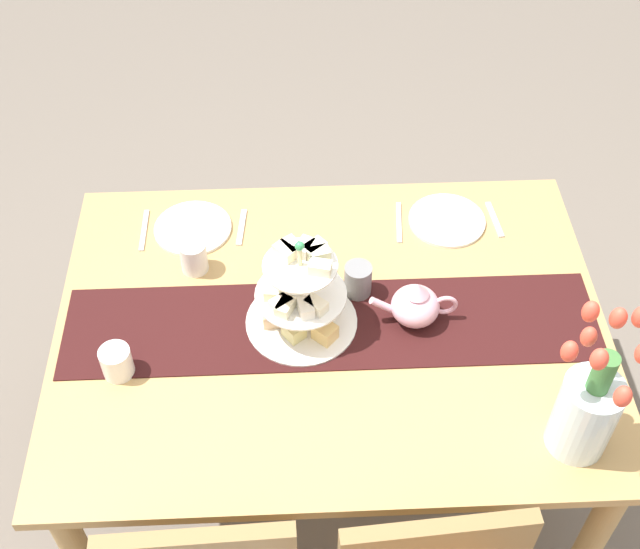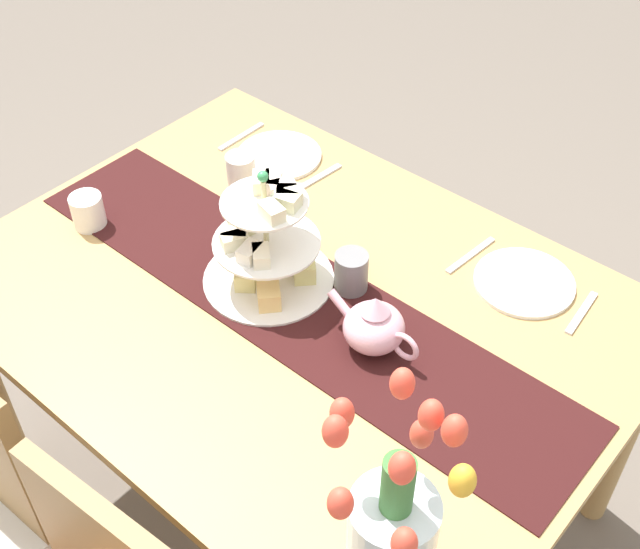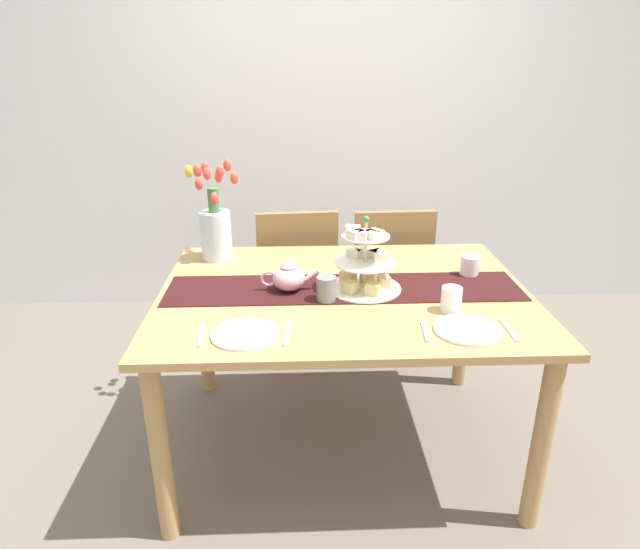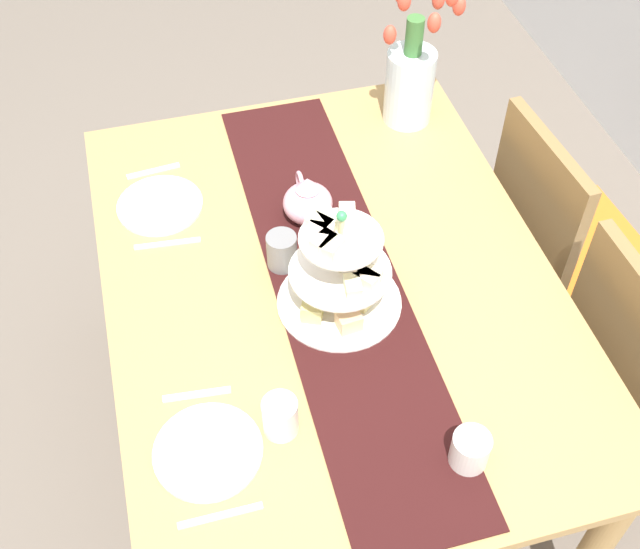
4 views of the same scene
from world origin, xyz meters
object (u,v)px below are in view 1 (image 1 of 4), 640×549
object	(u,v)px
fork_right	(242,227)
mug_white_text	(194,257)
knife_left	(399,222)
fork_left	(495,219)
tulip_vase	(590,405)
dinner_plate_left	(447,220)
cream_jug	(117,362)
tiered_cake_stand	(301,297)
dining_table	(331,345)
mug_grey	(358,280)
knife_right	(144,230)
dinner_plate_right	(193,228)
teapot	(416,305)

from	to	relation	value
fork_right	mug_white_text	xyz separation A→B (m)	(0.13, 0.16, 0.04)
knife_left	fork_left	bearing A→B (deg)	180.00
tulip_vase	dinner_plate_left	bearing A→B (deg)	-75.87
cream_jug	fork_left	size ratio (longest dim) A/B	0.57
fork_left	tiered_cake_stand	bearing A→B (deg)	32.23
dining_table	fork_right	size ratio (longest dim) A/B	9.88
fork_left	mug_white_text	distance (m)	0.91
tulip_vase	dining_table	bearing A→B (deg)	-35.06
dinner_plate_left	mug_grey	size ratio (longest dim) A/B	2.42
knife_right	mug_grey	world-z (taller)	mug_grey
dinner_plate_left	fork_right	bearing A→B (deg)	0.00
tulip_vase	mug_grey	xyz separation A→B (m)	(0.48, -0.50, -0.10)
dinner_plate_left	fork_right	distance (m)	0.62
fork_left	knife_left	size ratio (longest dim) A/B	0.88
tulip_vase	dinner_plate_right	distance (m)	1.23
dining_table	mug_white_text	distance (m)	0.46
dinner_plate_right	fork_right	xyz separation A→B (m)	(-0.14, 0.00, -0.00)
dinner_plate_right	fork_left	bearing A→B (deg)	180.00
dinner_plate_left	tulip_vase	bearing A→B (deg)	104.13
cream_jug	mug_grey	distance (m)	0.67
fork_left	dinner_plate_right	xyz separation A→B (m)	(0.91, 0.00, 0.00)
knife_right	cream_jug	bearing A→B (deg)	88.69
fork_right	mug_white_text	size ratio (longest dim) A/B	1.58
dining_table	fork_right	distance (m)	0.46
teapot	dinner_plate_right	world-z (taller)	teapot
fork_right	mug_grey	size ratio (longest dim) A/B	1.58
dining_table	knife_left	bearing A→B (deg)	-120.88
dinner_plate_left	tiered_cake_stand	bearing A→B (deg)	39.83
tulip_vase	knife_left	size ratio (longest dim) A/B	2.64
teapot	knife_right	bearing A→B (deg)	-26.09
teapot	dinner_plate_right	xyz separation A→B (m)	(0.62, -0.37, -0.05)
cream_jug	knife_right	world-z (taller)	cream_jug
dinner_plate_left	mug_grey	distance (m)	0.40
teapot	mug_white_text	size ratio (longest dim) A/B	2.51
tiered_cake_stand	knife_right	distance (m)	0.60
dining_table	mug_grey	world-z (taller)	mug_grey
tulip_vase	cream_jug	distance (m)	1.15
dinner_plate_right	cream_jug	bearing A→B (deg)	73.06
dining_table	knife_right	xyz separation A→B (m)	(0.54, -0.37, 0.11)
teapot	dinner_plate_left	world-z (taller)	teapot
tiered_cake_stand	fork_right	size ratio (longest dim) A/B	2.03
mug_white_text	mug_grey	bearing A→B (deg)	166.39
tiered_cake_stand	mug_white_text	bearing A→B (deg)	-35.83
cream_jug	knife_left	xyz separation A→B (m)	(-0.77, -0.51, -0.04)
dinner_plate_left	knife_left	size ratio (longest dim) A/B	1.35
mug_grey	tiered_cake_stand	bearing A→B (deg)	33.36
fork_right	tulip_vase	bearing A→B (deg)	136.57
fork_left	fork_right	xyz separation A→B (m)	(0.76, 0.00, 0.00)
dinner_plate_right	knife_right	bearing A→B (deg)	0.00
teapot	knife_left	distance (m)	0.38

